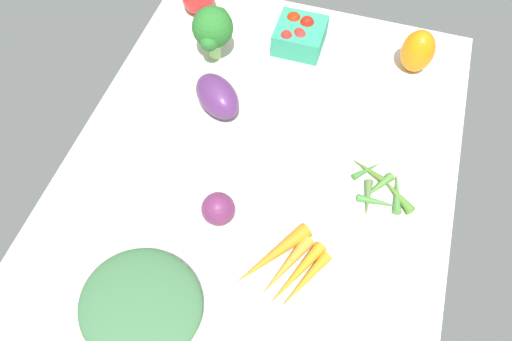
# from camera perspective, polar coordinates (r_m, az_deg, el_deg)

# --- Properties ---
(tablecloth) EXTENTS (1.04, 0.76, 0.02)m
(tablecloth) POSITION_cam_1_polar(r_m,az_deg,el_deg) (0.99, 0.00, -0.93)
(tablecloth) COLOR silver
(tablecloth) RESTS_ON ground
(red_onion_center) EXTENTS (0.06, 0.06, 0.06)m
(red_onion_center) POSITION_cam_1_polar(r_m,az_deg,el_deg) (0.91, -4.33, -4.38)
(red_onion_center) COLOR #6D2959
(red_onion_center) RESTS_ON tablecloth
(bell_pepper_orange) EXTENTS (0.10, 0.10, 0.10)m
(bell_pepper_orange) POSITION_cam_1_polar(r_m,az_deg,el_deg) (1.18, 17.95, 12.81)
(bell_pepper_orange) COLOR orange
(bell_pepper_orange) RESTS_ON tablecloth
(leafy_greens_clump) EXTENTS (0.24, 0.25, 0.04)m
(leafy_greens_clump) POSITION_cam_1_polar(r_m,az_deg,el_deg) (0.87, -13.03, -14.67)
(leafy_greens_clump) COLOR #3F7146
(leafy_greens_clump) RESTS_ON tablecloth
(carrot_bunch) EXTENTS (0.16, 0.16, 0.03)m
(carrot_bunch) POSITION_cam_1_polar(r_m,az_deg,el_deg) (0.89, 3.36, -10.74)
(carrot_bunch) COLOR orange
(carrot_bunch) RESTS_ON tablecloth
(eggplant) EXTENTS (0.13, 0.14, 0.08)m
(eggplant) POSITION_cam_1_polar(r_m,az_deg,el_deg) (1.06, -4.44, 8.45)
(eggplant) COLOR #592C68
(eggplant) RESTS_ON tablecloth
(berry_basket) EXTENTS (0.11, 0.11, 0.07)m
(berry_basket) POSITION_cam_1_polar(r_m,az_deg,el_deg) (1.20, 5.00, 15.18)
(berry_basket) COLOR teal
(berry_basket) RESTS_ON tablecloth
(okra_pile) EXTENTS (0.13, 0.14, 0.02)m
(okra_pile) POSITION_cam_1_polar(r_m,az_deg,el_deg) (0.99, 14.10, -2.08)
(okra_pile) COLOR #508F3F
(okra_pile) RESTS_ON tablecloth
(broccoli_head) EXTENTS (0.11, 0.09, 0.13)m
(broccoli_head) POSITION_cam_1_polar(r_m,az_deg,el_deg) (1.14, -4.94, 15.82)
(broccoli_head) COLOR #9DD077
(broccoli_head) RESTS_ON tablecloth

